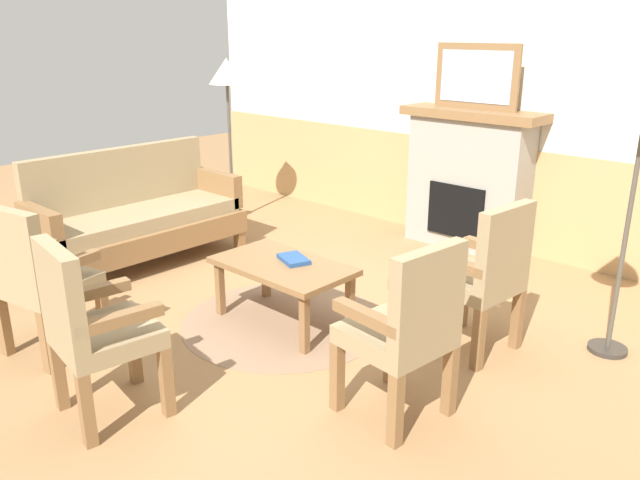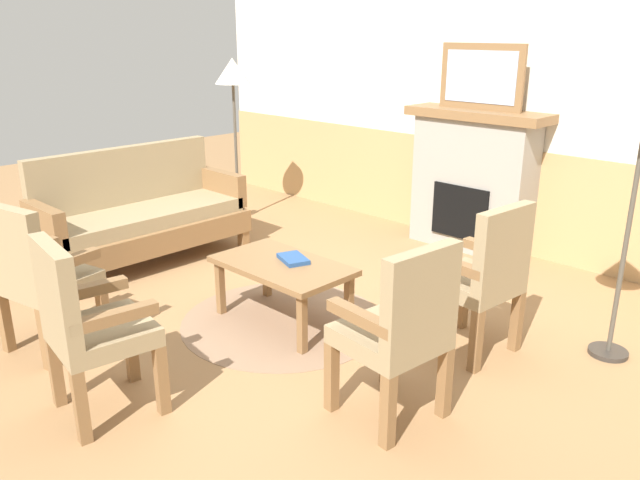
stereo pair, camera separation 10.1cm
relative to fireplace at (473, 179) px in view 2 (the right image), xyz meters
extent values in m
plane|color=#997047|center=(0.00, -2.35, -0.65)|extent=(14.00, 14.00, 0.00)
cube|color=silver|center=(0.00, 0.25, 0.70)|extent=(7.20, 0.12, 2.70)
cube|color=tan|center=(0.00, 0.18, -0.18)|extent=(7.20, 0.02, 0.95)
cube|color=gray|center=(0.00, 0.00, -0.05)|extent=(1.10, 0.36, 1.20)
cube|color=black|center=(0.00, -0.19, -0.27)|extent=(0.56, 0.02, 0.48)
cube|color=brown|center=(0.00, 0.00, 0.59)|extent=(1.30, 0.44, 0.08)
cube|color=brown|center=(0.00, 0.00, 0.91)|extent=(0.80, 0.03, 0.56)
cube|color=#9EB2D1|center=(0.00, -0.02, 0.91)|extent=(0.68, 0.01, 0.44)
cube|color=brown|center=(-1.51, -3.16, -0.57)|extent=(0.08, 0.08, 0.16)
cube|color=brown|center=(-1.51, -1.48, -0.57)|extent=(0.08, 0.08, 0.16)
cube|color=brown|center=(-2.11, -3.16, -0.57)|extent=(0.08, 0.08, 0.16)
cube|color=brown|center=(-2.11, -1.48, -0.57)|extent=(0.08, 0.08, 0.16)
cube|color=brown|center=(-1.81, -2.32, -0.39)|extent=(0.70, 1.80, 0.20)
cube|color=#937F5B|center=(-1.81, -2.32, -0.23)|extent=(0.60, 1.70, 0.12)
cube|color=#937F5B|center=(-2.11, -2.32, 0.08)|extent=(0.10, 1.70, 0.50)
cube|color=brown|center=(-1.81, -3.17, -0.12)|extent=(0.60, 0.10, 0.30)
cube|color=brown|center=(-1.81, -1.47, -0.12)|extent=(0.60, 0.10, 0.30)
cube|color=brown|center=(-0.49, -2.51, -0.45)|extent=(0.05, 0.05, 0.40)
cube|color=brown|center=(0.35, -2.51, -0.45)|extent=(0.05, 0.05, 0.40)
cube|color=brown|center=(-0.49, -2.07, -0.45)|extent=(0.05, 0.05, 0.40)
cube|color=brown|center=(0.35, -2.07, -0.45)|extent=(0.05, 0.05, 0.40)
cube|color=brown|center=(-0.07, -2.29, -0.23)|extent=(0.96, 0.56, 0.04)
cylinder|color=#896B51|center=(-0.07, -2.29, -0.65)|extent=(1.43, 1.43, 0.01)
cube|color=navy|center=(-0.05, -2.21, -0.20)|extent=(0.28, 0.23, 0.03)
cube|color=brown|center=(0.91, -2.84, -0.45)|extent=(0.07, 0.07, 0.40)
cube|color=brown|center=(0.95, -2.42, -0.45)|extent=(0.07, 0.07, 0.40)
cube|color=brown|center=(1.32, -2.88, -0.45)|extent=(0.07, 0.07, 0.40)
cube|color=brown|center=(1.37, -2.46, -0.45)|extent=(0.07, 0.07, 0.40)
cube|color=#937F5B|center=(1.14, -2.65, -0.20)|extent=(0.53, 0.53, 0.10)
cube|color=#937F5B|center=(1.34, -2.67, 0.09)|extent=(0.13, 0.49, 0.48)
cube|color=brown|center=(1.11, -2.85, -0.03)|extent=(0.45, 0.12, 0.06)
cube|color=brown|center=(1.16, -2.45, -0.03)|extent=(0.45, 0.12, 0.06)
cube|color=brown|center=(0.83, -1.91, -0.45)|extent=(0.07, 0.07, 0.40)
cube|color=brown|center=(0.87, -1.49, -0.45)|extent=(0.07, 0.07, 0.40)
cube|color=brown|center=(1.25, -1.95, -0.45)|extent=(0.07, 0.07, 0.40)
cube|color=brown|center=(1.29, -1.53, -0.45)|extent=(0.07, 0.07, 0.40)
cube|color=#937F5B|center=(1.06, -1.72, -0.20)|extent=(0.52, 0.52, 0.10)
cube|color=#937F5B|center=(1.26, -1.74, 0.09)|extent=(0.13, 0.49, 0.48)
cube|color=brown|center=(1.04, -1.93, -0.03)|extent=(0.44, 0.11, 0.06)
cube|color=brown|center=(1.08, -1.52, -0.03)|extent=(0.44, 0.11, 0.06)
cube|color=brown|center=(-0.13, -3.43, -0.45)|extent=(0.07, 0.07, 0.40)
cube|color=brown|center=(0.28, -3.49, -0.45)|extent=(0.07, 0.07, 0.40)
cube|color=brown|center=(-0.19, -3.84, -0.45)|extent=(0.07, 0.07, 0.40)
cube|color=brown|center=(0.23, -3.90, -0.45)|extent=(0.07, 0.07, 0.40)
cube|color=#937F5B|center=(0.05, -3.66, -0.20)|extent=(0.54, 0.54, 0.10)
cube|color=#937F5B|center=(0.02, -3.86, 0.09)|extent=(0.49, 0.15, 0.48)
cube|color=brown|center=(-0.16, -3.64, -0.03)|extent=(0.13, 0.45, 0.06)
cube|color=brown|center=(0.25, -3.69, -0.03)|extent=(0.13, 0.45, 0.06)
cube|color=brown|center=(-1.10, -3.39, -0.45)|extent=(0.07, 0.07, 0.40)
cube|color=brown|center=(-0.69, -3.31, -0.45)|extent=(0.07, 0.07, 0.40)
cube|color=brown|center=(-1.02, -3.80, -0.45)|extent=(0.07, 0.07, 0.40)
cube|color=brown|center=(-0.60, -3.72, -0.45)|extent=(0.07, 0.07, 0.40)
cube|color=#937F5B|center=(-0.85, -3.55, -0.20)|extent=(0.57, 0.57, 0.10)
cube|color=#937F5B|center=(-0.81, -3.75, 0.09)|extent=(0.49, 0.18, 0.48)
cube|color=brown|center=(-1.05, -3.60, -0.03)|extent=(0.16, 0.45, 0.06)
cube|color=brown|center=(-0.65, -3.51, -0.03)|extent=(0.16, 0.45, 0.06)
cylinder|color=#332D28|center=(-2.24, -0.95, -0.64)|extent=(0.24, 0.24, 0.03)
cylinder|color=#4C473D|center=(-2.24, -0.95, 0.08)|extent=(0.03, 0.03, 1.40)
cone|color=silver|center=(-2.24, -0.95, 0.90)|extent=(0.36, 0.36, 0.25)
cylinder|color=#332D28|center=(1.75, -1.18, -0.64)|extent=(0.24, 0.24, 0.03)
cylinder|color=#4C473D|center=(1.75, -1.18, 0.08)|extent=(0.03, 0.03, 1.40)
camera|label=1|loc=(2.84, -5.05, 1.30)|focal=35.24mm
camera|label=2|loc=(2.91, -4.98, 1.30)|focal=35.24mm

